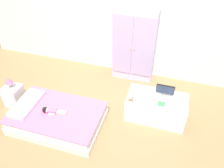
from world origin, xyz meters
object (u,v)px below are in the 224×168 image
tv_monitor (165,90)px  book_green (161,104)px  doll (50,111)px  bed (58,118)px  table_lamp (9,81)px  wardrobe (134,45)px  nightstand (14,96)px  tv_stand (156,107)px  rocking_horse_toy (132,98)px

tv_monitor → book_green: (-0.02, -0.21, -0.12)m
doll → book_green: size_ratio=3.44×
bed → tv_monitor: bearing=24.7°
doll → tv_monitor: 1.86m
bed → table_lamp: 1.06m
wardrobe → tv_monitor: wardrobe is taller
doll → bed: bearing=23.8°
bed → doll: doll is taller
bed → tv_monitor: (1.60, 0.73, 0.40)m
wardrobe → book_green: (0.71, -1.13, -0.32)m
table_lamp → tv_monitor: tv_monitor is taller
book_green → bed: bearing=-161.5°
bed → book_green: book_green is taller
wardrobe → nightstand: bearing=-142.0°
table_lamp → book_green: table_lamp is taller
doll → tv_stand: 1.73m
bed → tv_stand: size_ratio=1.49×
nightstand → rocking_horse_toy: bearing=6.7°
doll → nightstand: size_ratio=1.03×
wardrobe → tv_stand: wardrobe is taller
wardrobe → book_green: wardrobe is taller
table_lamp → tv_stand: size_ratio=0.21×
book_green → tv_stand: bearing=121.5°
tv_monitor → tv_stand: bearing=-135.8°
book_green → rocking_horse_toy: bearing=-172.4°
doll → tv_monitor: size_ratio=1.35×
bed → wardrobe: bearing=62.2°
tv_stand → tv_monitor: tv_monitor is taller
table_lamp → wardrobe: (1.84, 1.43, 0.21)m
wardrobe → tv_stand: bearing=-57.8°
nightstand → rocking_horse_toy: (2.08, 0.25, 0.28)m
bed → wardrobe: size_ratio=0.98×
bed → rocking_horse_toy: size_ratio=11.60×
wardrobe → rocking_horse_toy: bearing=-78.5°
doll → tv_monitor: bearing=24.7°
tv_monitor → book_green: 0.24m
wardrobe → tv_monitor: size_ratio=5.06×
nightstand → tv_monitor: tv_monitor is taller
table_lamp → tv_monitor: size_ratio=0.71×
nightstand → rocking_horse_toy: 2.11m
bed → rocking_horse_toy: 1.25m
nightstand → tv_monitor: 2.64m
tv_stand → doll: bearing=-156.8°
wardrobe → rocking_horse_toy: (0.24, -1.19, -0.27)m
table_lamp → bed: bearing=-12.7°
nightstand → tv_stand: bearing=9.8°
bed → tv_monitor: 1.80m
table_lamp → rocking_horse_toy: bearing=6.7°
bed → book_green: bearing=18.5°
tv_monitor → book_green: tv_monitor is taller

